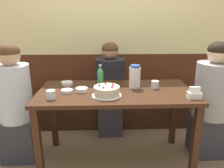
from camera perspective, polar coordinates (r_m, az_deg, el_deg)
ground_plane at (r=2.45m, az=0.95°, el=-19.14°), size 12.00×12.00×0.00m
back_wall at (r=3.03m, az=-0.03°, el=13.35°), size 4.80×0.04×2.50m
bench_seat at (r=3.06m, az=0.13°, el=-6.42°), size 2.27×0.38×0.45m
dining_table at (r=2.12m, az=1.04°, el=-4.35°), size 1.48×0.72×0.78m
birthday_cake at (r=1.94m, az=-1.41°, el=-1.88°), size 0.27×0.27×0.11m
water_pitcher at (r=2.16m, az=5.96°, el=1.91°), size 0.11×0.11×0.23m
soju_bottle at (r=2.21m, az=-3.07°, el=2.14°), size 0.06×0.06×0.22m
napkin_holder at (r=2.01m, az=20.70°, el=-2.49°), size 0.11×0.08×0.11m
bowl_soup_white at (r=2.30m, az=-11.70°, el=0.17°), size 0.12×0.12×0.04m
bowl_rice_small at (r=2.07m, az=-11.68°, el=-1.80°), size 0.11×0.11×0.03m
bowl_side_dish at (r=2.06m, az=-7.92°, el=-1.52°), size 0.11×0.11×0.04m
glass_water_tall at (r=2.19m, az=11.14°, el=-0.14°), size 0.07×0.07×0.07m
glass_tumbler_short at (r=1.93m, az=-15.64°, el=-2.71°), size 0.08×0.08×0.08m
person_teal_shirt at (r=2.40m, az=-23.81°, el=-5.29°), size 0.34×0.33×1.22m
person_pale_blue_shirt at (r=2.49m, az=24.60°, el=-4.09°), size 0.37×0.37×1.23m
person_grey_tee at (r=2.74m, az=-0.52°, el=-1.50°), size 0.37×0.37×1.17m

